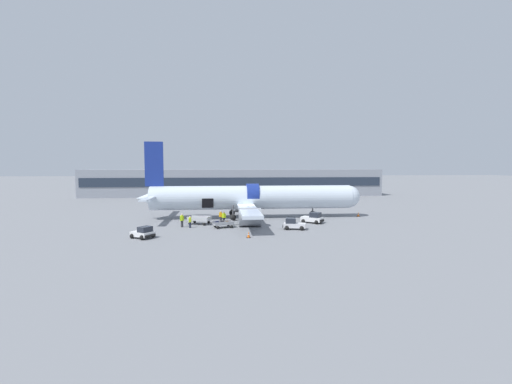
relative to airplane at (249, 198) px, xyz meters
name	(u,v)px	position (x,y,z in m)	size (l,w,h in m)	color
ground_plane	(247,221)	(-0.62, -3.06, -3.08)	(500.00, 500.00, 0.00)	slate
terminal_strip	(235,183)	(-0.62, 40.85, 0.53)	(80.14, 8.74, 7.21)	gray
airplane	(249,198)	(0.00, 0.00, 0.00)	(34.96, 29.50, 11.73)	silver
baggage_tug_lead	(293,225)	(4.80, -10.42, -2.46)	(3.11, 2.28, 1.42)	silver
baggage_tug_mid	(313,218)	(8.56, -5.90, -2.41)	(3.29, 3.03, 1.54)	white
baggage_tug_rear	(143,233)	(-13.06, -14.05, -2.50)	(2.88, 2.74, 1.34)	white
baggage_cart_loading	(200,220)	(-7.36, -5.40, -2.51)	(4.01, 2.64, 1.11)	#B7BABF
baggage_cart_queued	(224,224)	(-4.04, -8.30, -2.63)	(3.58, 2.26, 0.93)	#999BA0
ground_crew_loader_a	(221,216)	(-4.46, -4.11, -2.18)	(0.54, 0.54, 1.70)	#2D2D33
ground_crew_loader_b	(224,217)	(-4.01, -5.07, -2.19)	(0.59, 0.45, 1.69)	black
ground_crew_driver	(182,220)	(-9.55, -7.38, -2.13)	(0.58, 0.58, 1.79)	#2D2D33
ground_crew_supervisor	(190,222)	(-8.45, -8.02, -2.26)	(0.49, 0.52, 1.56)	#1E2338
safety_cone_nose	(358,214)	(17.49, -0.47, -2.74)	(0.58, 0.58, 0.71)	black
safety_cone_engine_left	(249,235)	(-1.32, -14.97, -2.76)	(0.47, 0.47, 0.68)	black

